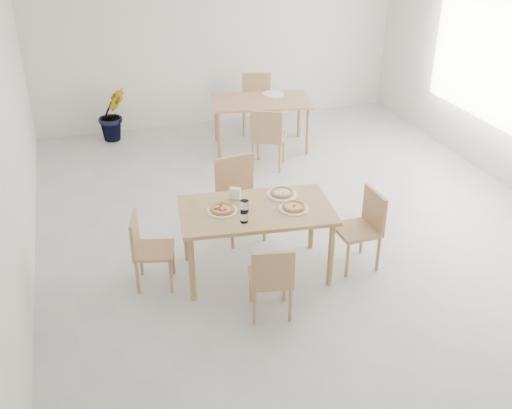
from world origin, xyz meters
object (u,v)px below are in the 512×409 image
object	(u,v)px
plate_margherita	(294,209)
tumbler_b	(244,217)
pizza_pepperoni	(222,209)
napkin_holder	(235,194)
chair_east	(364,224)
chair_back_s	(268,134)
plate_mushroom	(282,195)
second_table	(261,106)
pizza_margherita	(294,207)
chair_back_n	(256,99)
pizza_mushroom	(282,193)
chair_south	(272,277)
tumbler_a	(244,206)
chair_north	(239,192)
chair_west	(146,246)
plate_empty	(273,94)
plate_pepperoni	(222,211)
potted_plant	(113,114)
main_table	(256,216)

from	to	relation	value
plate_margherita	tumbler_b	xyz separation A→B (m)	(-0.54, -0.09, 0.04)
pizza_pepperoni	napkin_holder	distance (m)	0.28
chair_east	chair_back_s	size ratio (longest dim) A/B	0.94
plate_mushroom	second_table	xyz separation A→B (m)	(0.73, 2.96, -0.10)
pizza_margherita	chair_back_n	bearing A→B (deg)	77.62
tumbler_b	second_table	distance (m)	3.60
pizza_mushroom	chair_east	bearing A→B (deg)	-25.97
pizza_margherita	napkin_holder	size ratio (longest dim) A/B	1.91
chair_south	tumbler_a	world-z (taller)	tumbler_a
pizza_pepperoni	chair_back_n	size ratio (longest dim) A/B	0.28
tumbler_a	tumbler_b	world-z (taller)	tumbler_a
chair_north	pizza_margherita	distance (m)	1.02
chair_west	plate_margherita	world-z (taller)	chair_west
tumbler_b	plate_empty	xyz separation A→B (m)	(1.52, 3.57, -0.04)
plate_mushroom	pizza_margherita	xyz separation A→B (m)	(0.01, -0.32, 0.02)
plate_pepperoni	tumbler_a	size ratio (longest dim) A/B	2.66
chair_north	chair_west	xyz separation A→B (m)	(-1.14, -0.69, -0.08)
second_table	plate_empty	size ratio (longest dim) A/B	4.79
napkin_holder	chair_back_s	xyz separation A→B (m)	(1.07, 2.14, -0.30)
chair_west	chair_back_n	world-z (taller)	chair_back_n
plate_mushroom	pizza_margherita	bearing A→B (deg)	-88.46
chair_west	plate_mushroom	distance (m)	1.47
napkin_holder	pizza_mushroom	bearing A→B (deg)	20.61
pizza_mushroom	tumbler_b	size ratio (longest dim) A/B	3.05
pizza_mushroom	chair_back_n	size ratio (longest dim) A/B	0.34
tumbler_a	tumbler_b	size ratio (longest dim) A/B	1.11
plate_pepperoni	potted_plant	size ratio (longest dim) A/B	0.35
chair_south	plate_empty	distance (m)	4.35
tumbler_b	plate_empty	world-z (taller)	tumbler_b
main_table	chair_west	size ratio (longest dim) A/B	2.07
plate_margherita	napkin_holder	xyz separation A→B (m)	(-0.49, 0.37, 0.05)
chair_back_n	napkin_holder	bearing A→B (deg)	-92.75
chair_west	tumbler_a	xyz separation A→B (m)	(0.97, -0.13, 0.36)
chair_south	plate_empty	xyz separation A→B (m)	(1.42, 4.10, 0.31)
plate_mushroom	plate_pepperoni	world-z (taller)	same
chair_east	pizza_pepperoni	size ratio (longest dim) A/B	3.25
chair_west	plate_pepperoni	size ratio (longest dim) A/B	2.60
chair_south	chair_back_s	size ratio (longest dim) A/B	0.87
chair_south	chair_back_s	xyz separation A→B (m)	(1.01, 3.13, 0.07)
main_table	tumbler_b	size ratio (longest dim) A/B	15.91
chair_west	plate_empty	size ratio (longest dim) A/B	2.36
plate_mushroom	chair_back_n	distance (m)	3.79
chair_south	pizza_margherita	distance (m)	0.83
plate_margherita	potted_plant	world-z (taller)	potted_plant
tumbler_b	second_table	xyz separation A→B (m)	(1.26, 3.37, -0.14)
main_table	pizza_pepperoni	size ratio (longest dim) A/B	6.22
main_table	plate_mushroom	xyz separation A→B (m)	(0.34, 0.19, 0.09)
main_table	chair_back_s	distance (m)	2.56
plate_mushroom	pizza_pepperoni	size ratio (longest dim) A/B	1.21
chair_south	chair_west	size ratio (longest dim) A/B	1.00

